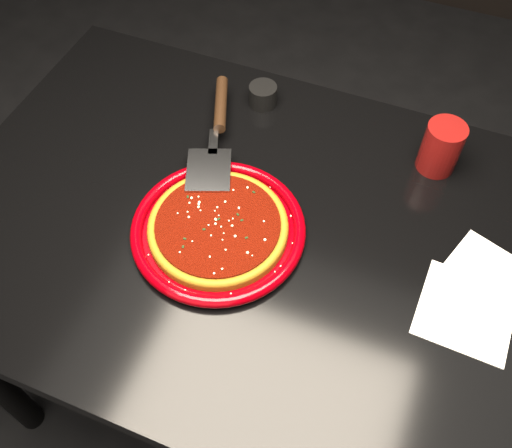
{
  "coord_description": "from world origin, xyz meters",
  "views": [
    {
      "loc": [
        0.2,
        -0.55,
        1.59
      ],
      "look_at": [
        -0.01,
        -0.01,
        0.77
      ],
      "focal_mm": 40.0,
      "sensor_mm": 36.0,
      "label": 1
    }
  ],
  "objects": [
    {
      "name": "pizza_sauce",
      "position": [
        -0.07,
        -0.04,
        0.78
      ],
      "size": [
        0.29,
        0.29,
        0.01
      ],
      "primitive_type": "cylinder",
      "rotation": [
        0.0,
        0.0,
        -0.42
      ],
      "color": "#641005",
      "rests_on": "plate"
    },
    {
      "name": "pizza_crust",
      "position": [
        -0.07,
        -0.04,
        0.77
      ],
      "size": [
        0.33,
        0.33,
        0.01
      ],
      "primitive_type": "cylinder",
      "rotation": [
        0.0,
        0.0,
        -0.42
      ],
      "color": "brown",
      "rests_on": "plate"
    },
    {
      "name": "plate",
      "position": [
        -0.07,
        -0.04,
        0.76
      ],
      "size": [
        0.41,
        0.41,
        0.02
      ],
      "primitive_type": "cylinder",
      "rotation": [
        0.0,
        0.0,
        -0.42
      ],
      "color": "#730006",
      "rests_on": "table"
    },
    {
      "name": "pizza_crust_rim",
      "position": [
        -0.07,
        -0.04,
        0.77
      ],
      "size": [
        0.33,
        0.33,
        0.02
      ],
      "primitive_type": "torus",
      "rotation": [
        0.0,
        0.0,
        -0.42
      ],
      "color": "brown",
      "rests_on": "plate"
    },
    {
      "name": "floor",
      "position": [
        0.0,
        0.0,
        -0.01
      ],
      "size": [
        4.0,
        4.0,
        0.01
      ],
      "primitive_type": "cube",
      "color": "black",
      "rests_on": "ground"
    },
    {
      "name": "napkin_b",
      "position": [
        0.38,
        0.04,
        0.75
      ],
      "size": [
        0.18,
        0.18,
        0.0
      ],
      "primitive_type": "cube",
      "rotation": [
        0.0,
        0.0,
        -0.34
      ],
      "color": "white",
      "rests_on": "table"
    },
    {
      "name": "table",
      "position": [
        0.0,
        0.0,
        0.38
      ],
      "size": [
        1.2,
        0.8,
        0.75
      ],
      "primitive_type": "cube",
      "color": "black",
      "rests_on": "floor"
    },
    {
      "name": "cup",
      "position": [
        0.25,
        0.26,
        0.8
      ],
      "size": [
        0.08,
        0.08,
        0.1
      ],
      "primitive_type": "cylinder",
      "rotation": [
        0.0,
        0.0,
        0.05
      ],
      "color": "maroon",
      "rests_on": "table"
    },
    {
      "name": "ramekin",
      "position": [
        -0.12,
        0.3,
        0.77
      ],
      "size": [
        0.08,
        0.08,
        0.05
      ],
      "primitive_type": "cylinder",
      "rotation": [
        0.0,
        0.0,
        -0.36
      ],
      "color": "black",
      "rests_on": "table"
    },
    {
      "name": "parmesan_dusting",
      "position": [
        -0.07,
        -0.04,
        0.78
      ],
      "size": [
        0.21,
        0.21,
        0.01
      ],
      "primitive_type": null,
      "color": "#F1E9BD",
      "rests_on": "plate"
    },
    {
      "name": "pizza_server",
      "position": [
        -0.16,
        0.15,
        0.79
      ],
      "size": [
        0.22,
        0.36,
        0.03
      ],
      "primitive_type": null,
      "rotation": [
        0.0,
        0.0,
        0.38
      ],
      "color": "#B8BABF",
      "rests_on": "plate"
    },
    {
      "name": "napkin_a",
      "position": [
        0.36,
        -0.03,
        0.75
      ],
      "size": [
        0.15,
        0.15,
        0.0
      ],
      "primitive_type": "cube",
      "rotation": [
        0.0,
        0.0,
        -0.04
      ],
      "color": "white",
      "rests_on": "table"
    },
    {
      "name": "basil_flecks",
      "position": [
        -0.07,
        -0.04,
        0.78
      ],
      "size": [
        0.2,
        0.2,
        0.0
      ],
      "primitive_type": null,
      "color": "black",
      "rests_on": "plate"
    }
  ]
}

